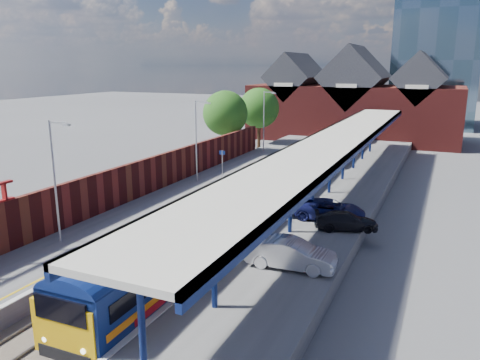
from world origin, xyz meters
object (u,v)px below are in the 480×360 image
object	(u,v)px
platform_sign	(222,159)
parked_car_dark	(346,221)
lamp_post_d	(265,118)
train	(313,158)
lamp_post_b	(56,175)
parked_car_blue	(329,209)
lamp_post_c	(197,136)
parked_car_silver	(291,254)

from	to	relation	value
platform_sign	parked_car_dark	world-z (taller)	platform_sign
lamp_post_d	train	bearing A→B (deg)	-42.13
lamp_post_b	parked_car_blue	bearing A→B (deg)	39.01
platform_sign	parked_car_dark	distance (m)	15.97
lamp_post_c	lamp_post_d	size ratio (longest dim) A/B	1.00
lamp_post_d	parked_car_dark	xyz separation A→B (m)	(14.39, -23.17, -3.43)
train	lamp_post_d	size ratio (longest dim) A/B	9.42
lamp_post_c	platform_sign	size ratio (longest dim) A/B	2.80
lamp_post_b	lamp_post_c	xyz separation A→B (m)	(0.00, 16.00, 0.00)
train	parked_car_blue	world-z (taller)	train
lamp_post_b	lamp_post_c	bearing A→B (deg)	90.00
train	lamp_post_c	distance (m)	12.21
parked_car_dark	lamp_post_c	bearing A→B (deg)	44.32
platform_sign	parked_car_silver	bearing A→B (deg)	-53.76
parked_car_dark	train	bearing A→B (deg)	2.94
lamp_post_d	platform_sign	world-z (taller)	lamp_post_d
parked_car_silver	parked_car_dark	world-z (taller)	parked_car_silver
lamp_post_c	lamp_post_b	bearing A→B (deg)	-90.00
platform_sign	parked_car_silver	size ratio (longest dim) A/B	0.56
lamp_post_b	parked_car_blue	xyz separation A→B (m)	(12.95, 10.49, -3.35)
lamp_post_b	lamp_post_d	size ratio (longest dim) A/B	1.00
lamp_post_d	platform_sign	xyz separation A→B (m)	(1.36, -14.00, -2.30)
lamp_post_d	parked_car_silver	distance (m)	32.83
train	platform_sign	bearing A→B (deg)	-133.28
train	lamp_post_c	bearing A→B (deg)	-131.45
lamp_post_c	parked_car_blue	xyz separation A→B (m)	(12.95, -5.51, -3.35)
lamp_post_b	parked_car_silver	world-z (taller)	lamp_post_b
train	parked_car_dark	world-z (taller)	train
lamp_post_c	platform_sign	world-z (taller)	lamp_post_c
platform_sign	lamp_post_b	bearing A→B (deg)	-94.33
lamp_post_c	parked_car_dark	distance (m)	16.44
lamp_post_c	parked_car_silver	world-z (taller)	lamp_post_c
lamp_post_c	parked_car_dark	xyz separation A→B (m)	(14.39, -7.17, -3.43)
train	lamp_post_b	distance (m)	26.26
parked_car_dark	lamp_post_d	bearing A→B (deg)	12.65
train	parked_car_blue	distance (m)	15.29
lamp_post_b	lamp_post_d	world-z (taller)	same
platform_sign	parked_car_dark	size ratio (longest dim) A/B	0.65
lamp_post_c	platform_sign	distance (m)	3.34
lamp_post_b	parked_car_blue	size ratio (longest dim) A/B	1.51
lamp_post_c	lamp_post_d	bearing A→B (deg)	90.00
train	lamp_post_d	distance (m)	10.97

